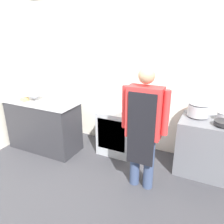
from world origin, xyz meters
The scene contains 12 objects.
ground_plane centered at (0.00, 0.00, 0.00)m, with size 14.00×14.00×0.00m, color #38383D.
wall_back centered at (0.00, 1.84, 1.35)m, with size 8.00×0.05×2.70m.
wall_left centered at (-2.04, 1.00, 1.35)m, with size 0.05×8.00×2.70m.
prep_counter centered at (-1.27, 0.96, 0.47)m, with size 1.38×0.61×0.94m.
stove centered at (1.54, 1.45, 0.44)m, with size 0.85×0.62×0.90m.
fridge_unit centered at (0.03, 1.48, 0.41)m, with size 0.61×0.63×0.81m.
person_cook centered at (0.75, 0.69, 0.98)m, with size 0.64×0.24×1.72m.
mixing_bowl centered at (-1.46, 0.99, 0.99)m, with size 0.33×0.33×0.12m.
plastic_tub centered at (-1.56, 0.86, 0.97)m, with size 0.11×0.11×0.06m.
stock_pot centered at (1.35, 1.56, 1.01)m, with size 0.32×0.32×0.23m.
saute_pan centered at (1.71, 1.34, 0.92)m, with size 0.25×0.25×0.06m.
sauce_pot centered at (1.71, 1.56, 0.96)m, with size 0.19×0.19×0.12m.
Camera 1 is at (1.52, -1.88, 2.13)m, focal length 35.00 mm.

